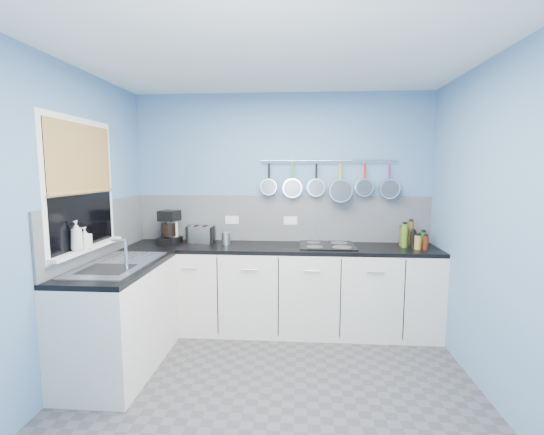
# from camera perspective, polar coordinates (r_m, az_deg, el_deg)

# --- Properties ---
(floor) EXTENTS (3.20, 3.00, 0.02)m
(floor) POSITION_cam_1_polar(r_m,az_deg,el_deg) (3.20, -0.13, -24.77)
(floor) COLOR #47474C
(floor) RESTS_ON ground
(ceiling) EXTENTS (3.20, 3.00, 0.02)m
(ceiling) POSITION_cam_1_polar(r_m,az_deg,el_deg) (2.85, -0.14, 24.02)
(ceiling) COLOR white
(ceiling) RESTS_ON ground
(wall_back) EXTENTS (3.20, 0.02, 2.50)m
(wall_back) POSITION_cam_1_polar(r_m,az_deg,el_deg) (4.25, 1.44, 1.23)
(wall_back) COLOR #5882B0
(wall_back) RESTS_ON ground
(wall_front) EXTENTS (3.20, 0.02, 2.50)m
(wall_front) POSITION_cam_1_polar(r_m,az_deg,el_deg) (1.29, -5.42, -12.20)
(wall_front) COLOR #5882B0
(wall_front) RESTS_ON ground
(wall_left) EXTENTS (0.02, 3.00, 2.50)m
(wall_left) POSITION_cam_1_polar(r_m,az_deg,el_deg) (3.30, -29.28, -1.33)
(wall_left) COLOR #5882B0
(wall_left) RESTS_ON ground
(wall_right) EXTENTS (0.02, 3.00, 2.50)m
(wall_right) POSITION_cam_1_polar(r_m,az_deg,el_deg) (3.08, 31.25, -1.96)
(wall_right) COLOR #5882B0
(wall_right) RESTS_ON ground
(backsplash_back) EXTENTS (3.20, 0.02, 0.50)m
(backsplash_back) POSITION_cam_1_polar(r_m,az_deg,el_deg) (4.24, 1.42, -0.14)
(backsplash_back) COLOR #999B9E
(backsplash_back) RESTS_ON wall_back
(backsplash_left) EXTENTS (0.02, 1.80, 0.50)m
(backsplash_left) POSITION_cam_1_polar(r_m,az_deg,el_deg) (3.81, -23.95, -1.56)
(backsplash_left) COLOR #999B9E
(backsplash_left) RESTS_ON wall_left
(cabinet_run_back) EXTENTS (3.20, 0.60, 0.86)m
(cabinet_run_back) POSITION_cam_1_polar(r_m,az_deg,el_deg) (4.11, 1.18, -10.65)
(cabinet_run_back) COLOR silver
(cabinet_run_back) RESTS_ON ground
(worktop_back) EXTENTS (3.20, 0.60, 0.04)m
(worktop_back) POSITION_cam_1_polar(r_m,az_deg,el_deg) (4.00, 1.20, -4.49)
(worktop_back) COLOR black
(worktop_back) RESTS_ON cabinet_run_back
(cabinet_run_left) EXTENTS (0.60, 1.20, 0.86)m
(cabinet_run_left) POSITION_cam_1_polar(r_m,az_deg,el_deg) (3.59, -21.51, -13.79)
(cabinet_run_left) COLOR silver
(cabinet_run_left) RESTS_ON ground
(worktop_left) EXTENTS (0.60, 1.20, 0.04)m
(worktop_left) POSITION_cam_1_polar(r_m,az_deg,el_deg) (3.46, -21.85, -6.80)
(worktop_left) COLOR black
(worktop_left) RESTS_ON cabinet_run_left
(window_frame) EXTENTS (0.01, 1.00, 1.10)m
(window_frame) POSITION_cam_1_polar(r_m,az_deg,el_deg) (3.51, -26.39, 4.21)
(window_frame) COLOR white
(window_frame) RESTS_ON wall_left
(window_glass) EXTENTS (0.01, 0.90, 1.00)m
(window_glass) POSITION_cam_1_polar(r_m,az_deg,el_deg) (3.50, -26.32, 4.21)
(window_glass) COLOR black
(window_glass) RESTS_ON wall_left
(bamboo_blind) EXTENTS (0.01, 0.90, 0.55)m
(bamboo_blind) POSITION_cam_1_polar(r_m,az_deg,el_deg) (3.50, -26.41, 7.89)
(bamboo_blind) COLOR tan
(bamboo_blind) RESTS_ON wall_left
(window_sill) EXTENTS (0.10, 0.98, 0.03)m
(window_sill) POSITION_cam_1_polar(r_m,az_deg,el_deg) (3.55, -25.60, -4.11)
(window_sill) COLOR white
(window_sill) RESTS_ON wall_left
(sink_unit) EXTENTS (0.50, 0.95, 0.01)m
(sink_unit) POSITION_cam_1_polar(r_m,az_deg,el_deg) (3.46, -21.86, -6.41)
(sink_unit) COLOR silver
(sink_unit) RESTS_ON worktop_left
(mixer_tap) EXTENTS (0.12, 0.08, 0.26)m
(mixer_tap) POSITION_cam_1_polar(r_m,az_deg,el_deg) (3.21, -20.80, -5.09)
(mixer_tap) COLOR silver
(mixer_tap) RESTS_ON worktop_left
(socket_left) EXTENTS (0.15, 0.01, 0.09)m
(socket_left) POSITION_cam_1_polar(r_m,az_deg,el_deg) (4.29, -5.94, -0.36)
(socket_left) COLOR white
(socket_left) RESTS_ON backsplash_back
(socket_right) EXTENTS (0.15, 0.01, 0.09)m
(socket_right) POSITION_cam_1_polar(r_m,az_deg,el_deg) (4.23, 2.77, -0.45)
(socket_right) COLOR white
(socket_right) RESTS_ON backsplash_back
(pot_rail) EXTENTS (1.45, 0.02, 0.02)m
(pot_rail) POSITION_cam_1_polar(r_m,az_deg,el_deg) (4.18, 8.36, 8.34)
(pot_rail) COLOR silver
(pot_rail) RESTS_ON wall_back
(soap_bottle_a) EXTENTS (0.11, 0.11, 0.24)m
(soap_bottle_a) POSITION_cam_1_polar(r_m,az_deg,el_deg) (3.36, -26.97, -2.44)
(soap_bottle_a) COLOR white
(soap_bottle_a) RESTS_ON window_sill
(soap_bottle_b) EXTENTS (0.10, 0.10, 0.17)m
(soap_bottle_b) POSITION_cam_1_polar(r_m,az_deg,el_deg) (3.46, -25.97, -2.69)
(soap_bottle_b) COLOR white
(soap_bottle_b) RESTS_ON window_sill
(paper_towel) EXTENTS (0.14, 0.14, 0.27)m
(paper_towel) POSITION_cam_1_polar(r_m,az_deg,el_deg) (4.30, -14.53, -1.84)
(paper_towel) COLOR white
(paper_towel) RESTS_ON worktop_back
(coffee_maker) EXTENTS (0.24, 0.26, 0.35)m
(coffee_maker) POSITION_cam_1_polar(r_m,az_deg,el_deg) (4.25, -15.01, -1.38)
(coffee_maker) COLOR black
(coffee_maker) RESTS_ON worktop_back
(toaster) EXTENTS (0.30, 0.20, 0.18)m
(toaster) POSITION_cam_1_polar(r_m,az_deg,el_deg) (4.24, -10.49, -2.48)
(toaster) COLOR silver
(toaster) RESTS_ON worktop_back
(canister) EXTENTS (0.09, 0.09, 0.13)m
(canister) POSITION_cam_1_polar(r_m,az_deg,el_deg) (4.09, -6.82, -3.08)
(canister) COLOR silver
(canister) RESTS_ON worktop_back
(hob) EXTENTS (0.57, 0.50, 0.01)m
(hob) POSITION_cam_1_polar(r_m,az_deg,el_deg) (4.03, 8.18, -4.10)
(hob) COLOR black
(hob) RESTS_ON worktop_back
(pan_0) EXTENTS (0.18, 0.08, 0.37)m
(pan_0) POSITION_cam_1_polar(r_m,az_deg,el_deg) (4.17, -0.46, 5.88)
(pan_0) COLOR silver
(pan_0) RESTS_ON pot_rail
(pan_1) EXTENTS (0.21, 0.06, 0.40)m
(pan_1) POSITION_cam_1_polar(r_m,az_deg,el_deg) (4.16, 3.05, 5.68)
(pan_1) COLOR silver
(pan_1) RESTS_ON pot_rail
(pan_2) EXTENTS (0.19, 0.05, 0.38)m
(pan_2) POSITION_cam_1_polar(r_m,az_deg,el_deg) (4.16, 6.57, 5.75)
(pan_2) COLOR silver
(pan_2) RESTS_ON pot_rail
(pan_3) EXTENTS (0.25, 0.12, 0.44)m
(pan_3) POSITION_cam_1_polar(r_m,az_deg,el_deg) (4.18, 10.06, 5.29)
(pan_3) COLOR silver
(pan_3) RESTS_ON pot_rail
(pan_4) EXTENTS (0.19, 0.06, 0.38)m
(pan_4) POSITION_cam_1_polar(r_m,az_deg,el_deg) (4.21, 13.53, 5.63)
(pan_4) COLOR silver
(pan_4) RESTS_ON pot_rail
(pan_5) EXTENTS (0.21, 0.10, 0.40)m
(pan_5) POSITION_cam_1_polar(r_m,az_deg,el_deg) (4.26, 16.92, 5.39)
(pan_5) COLOR silver
(pan_5) RESTS_ON pot_rail
(condiment_0) EXTENTS (0.05, 0.05, 0.12)m
(condiment_0) POSITION_cam_1_polar(r_m,az_deg,el_deg) (4.26, 21.01, -3.17)
(condiment_0) COLOR #8C5914
(condiment_0) RESTS_ON worktop_back
(condiment_1) EXTENTS (0.06, 0.06, 0.26)m
(condiment_1) POSITION_cam_1_polar(r_m,az_deg,el_deg) (4.22, 19.84, -2.26)
(condiment_1) COLOR brown
(condiment_1) RESTS_ON worktop_back
(condiment_2) EXTENTS (0.06, 0.06, 0.19)m
(condiment_2) POSITION_cam_1_polar(r_m,az_deg,el_deg) (4.22, 18.72, -2.67)
(condiment_2) COLOR brown
(condiment_2) RESTS_ON worktop_back
(condiment_3) EXTENTS (0.06, 0.06, 0.16)m
(condiment_3) POSITION_cam_1_polar(r_m,az_deg,el_deg) (4.19, 21.50, -3.08)
(condiment_3) COLOR #265919
(condiment_3) RESTS_ON worktop_back
(condiment_4) EXTENTS (0.06, 0.06, 0.17)m
(condiment_4) POSITION_cam_1_polar(r_m,az_deg,el_deg) (4.14, 20.17, -3.08)
(condiment_4) COLOR black
(condiment_4) RESTS_ON worktop_back
(condiment_5) EXTENTS (0.06, 0.06, 0.24)m
(condiment_5) POSITION_cam_1_polar(r_m,az_deg,el_deg) (4.13, 19.03, -2.56)
(condiment_5) COLOR #3F721E
(condiment_5) RESTS_ON worktop_back
(condiment_6) EXTENTS (0.05, 0.05, 0.14)m
(condiment_6) POSITION_cam_1_polar(r_m,az_deg,el_deg) (4.07, 21.78, -3.53)
(condiment_6) COLOR #4C190C
(condiment_6) RESTS_ON worktop_back
(condiment_7) EXTENTS (0.07, 0.07, 0.14)m
(condiment_7) POSITION_cam_1_polar(r_m,az_deg,el_deg) (4.08, 20.80, -3.45)
(condiment_7) COLOR olive
(condiment_7) RESTS_ON worktop_back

